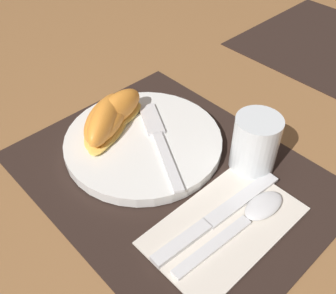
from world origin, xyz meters
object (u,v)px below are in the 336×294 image
plate (143,142)px  citrus_wedge_1 (106,119)px  fork (158,137)px  citrus_wedge_0 (117,110)px  knife (216,218)px  spoon (251,216)px  juice_glass (255,146)px  citrus_wedge_2 (105,121)px

plate → citrus_wedge_1: citrus_wedge_1 is taller
plate → fork: fork is taller
citrus_wedge_0 → citrus_wedge_1: (0.00, -0.02, -0.00)m
knife → fork: 0.16m
plate → fork: bearing=44.5°
citrus_wedge_1 → knife: bearing=0.3°
plate → citrus_wedge_0: citrus_wedge_0 is taller
spoon → fork: fork is taller
knife → juice_glass: bearing=105.5°
juice_glass → citrus_wedge_1: juice_glass is taller
knife → citrus_wedge_1: bearing=-179.7°
juice_glass → spoon: 0.10m
fork → citrus_wedge_0: bearing=-167.0°
juice_glass → fork: 0.14m
juice_glass → citrus_wedge_1: 0.22m
citrus_wedge_2 → fork: bearing=35.2°
citrus_wedge_2 → juice_glass: bearing=32.1°
spoon → citrus_wedge_2: (-0.25, -0.04, 0.03)m
juice_glass → knife: bearing=-74.5°
knife → spoon: spoon is taller
juice_glass → citrus_wedge_0: 0.21m
knife → citrus_wedge_1: citrus_wedge_1 is taller
fork → citrus_wedge_2: (-0.07, -0.05, 0.02)m
juice_glass → citrus_wedge_1: (-0.19, -0.11, -0.00)m
knife → spoon: (0.03, 0.03, 0.00)m
plate → citrus_wedge_0: 0.06m
plate → knife: 0.17m
spoon → citrus_wedge_0: size_ratio=1.71×
juice_glass → citrus_wedge_2: 0.22m
plate → citrus_wedge_2: (-0.05, -0.03, 0.03)m
fork → citrus_wedge_0: citrus_wedge_0 is taller
spoon → citrus_wedge_0: bearing=-177.7°
spoon → knife: bearing=-131.4°
juice_glass → fork: juice_glass is taller
knife → citrus_wedge_0: bearing=174.4°
fork → juice_glass: bearing=30.3°
knife → fork: fork is taller
plate → knife: bearing=-8.0°
juice_glass → knife: 0.12m
juice_glass → fork: bearing=-149.7°
fork → citrus_wedge_1: 0.08m
knife → citrus_wedge_0: (-0.23, 0.02, 0.03)m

